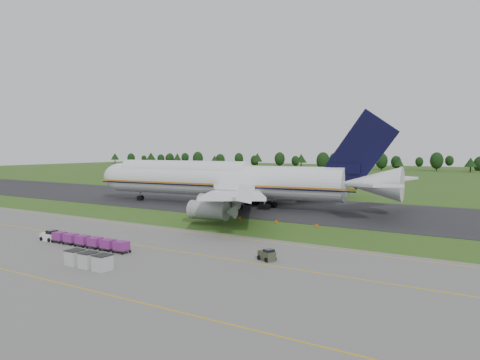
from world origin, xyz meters
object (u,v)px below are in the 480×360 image
Objects in this scene: baggage_train at (81,240)px; utility_cart at (267,256)px; aircraft at (225,180)px; uld_row at (88,260)px; edge_markers at (276,222)px.

baggage_train is 27.24m from utility_cart.
aircraft reaches higher than utility_cart.
aircraft is at bearing 108.62° from uld_row.
edge_markers is at bearing 85.05° from uld_row.
baggage_train is 2.66× the size of uld_row.
edge_markers is at bearing 115.56° from utility_cart.
aircraft is 59.94m from uld_row.
edge_markers is (3.48, 40.17, -0.70)m from uld_row.
uld_row is at bearing -71.38° from aircraft.
baggage_train is at bearing -80.10° from aircraft.
uld_row is 0.40× the size of edge_markers.
uld_row reaches higher than baggage_train.
uld_row is (10.49, -7.49, 0.07)m from baggage_train.
utility_cart is 0.37× the size of uld_row.
aircraft is at bearing 143.94° from edge_markers.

